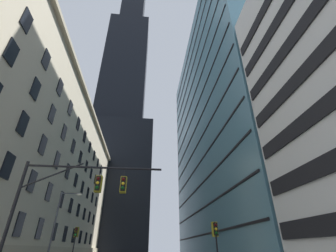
% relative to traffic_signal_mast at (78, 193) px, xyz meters
% --- Properties ---
extents(station_building, '(14.39, 65.47, 28.08)m').
position_rel_traffic_signal_mast_xyz_m(station_building, '(-14.66, 23.95, 9.10)').
color(station_building, '#BCAF93').
rests_on(station_building, ground).
extents(dark_skyscraper, '(27.59, 27.59, 214.14)m').
position_rel_traffic_signal_mast_xyz_m(dark_skyscraper, '(-7.63, 69.55, 57.79)').
color(dark_skyscraper, black).
rests_on(dark_skyscraper, ground).
extents(glass_office_midrise, '(19.90, 48.02, 52.08)m').
position_rel_traffic_signal_mast_xyz_m(glass_office_midrise, '(24.10, 26.95, 21.12)').
color(glass_office_midrise, teal).
rests_on(glass_office_midrise, ground).
extents(traffic_signal_mast, '(8.87, 0.63, 6.74)m').
position_rel_traffic_signal_mast_xyz_m(traffic_signal_mast, '(0.00, 0.00, 0.00)').
color(traffic_signal_mast, black).
rests_on(traffic_signal_mast, sidewalk_left).
extents(traffic_light_near_right, '(0.40, 0.63, 3.58)m').
position_rel_traffic_signal_mast_xyz_m(traffic_light_near_right, '(9.68, 3.56, -1.91)').
color(traffic_light_near_right, black).
rests_on(traffic_light_near_right, sidewalk_right).
extents(traffic_light_far_left, '(0.40, 0.63, 3.96)m').
position_rel_traffic_signal_mast_xyz_m(traffic_light_far_left, '(-3.31, 14.35, -1.58)').
color(traffic_light_far_left, black).
rests_on(traffic_light_far_left, sidewalk_left).
extents(street_lamppost, '(2.23, 0.32, 7.12)m').
position_rel_traffic_signal_mast_xyz_m(street_lamppost, '(-4.31, 10.71, -0.50)').
color(street_lamppost, '#47474C').
rests_on(street_lamppost, sidewalk_left).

